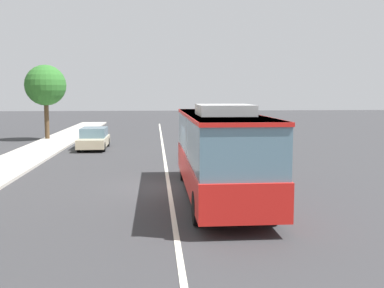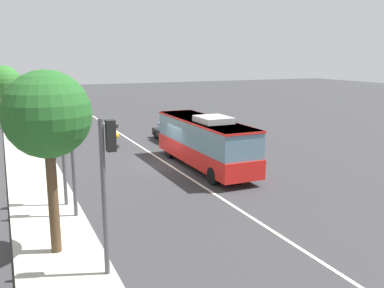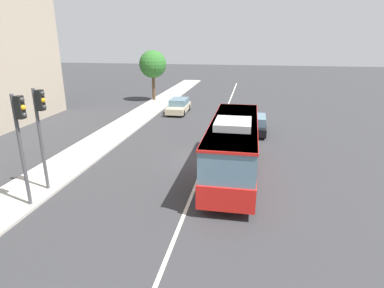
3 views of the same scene
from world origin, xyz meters
name	(u,v)px [view 3 (image 3 of 3)]	position (x,y,z in m)	size (l,w,h in m)	color
ground_plane	(206,160)	(0.00, 0.00, 0.00)	(160.00, 160.00, 0.00)	#333335
sidewalk_kerb	(87,151)	(0.00, 8.24, 0.07)	(80.00, 3.03, 0.14)	#B2ADA3
lane_centre_line	(206,160)	(0.00, 0.00, 0.01)	(76.00, 0.16, 0.01)	silver
transit_bus	(233,144)	(-2.03, -1.79, 1.81)	(10.01, 2.54, 3.46)	red
sedan_beige	(179,106)	(13.12, 4.75, 0.72)	(4.51, 1.85, 1.46)	#C6B793
sedan_black	(255,124)	(6.94, -3.03, 0.72)	(4.52, 1.85, 1.46)	black
traffic_light_mid_block	(41,123)	(-5.76, 7.13, 3.56)	(0.32, 0.62, 5.20)	#47474C
traffic_light_far_corner	(21,132)	(-7.38, 6.94, 3.56)	(0.32, 0.62, 5.20)	#47474C
street_tree_kerbside_centre	(153,64)	(19.27, 9.32, 4.43)	(3.27, 3.27, 6.10)	#4C3823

